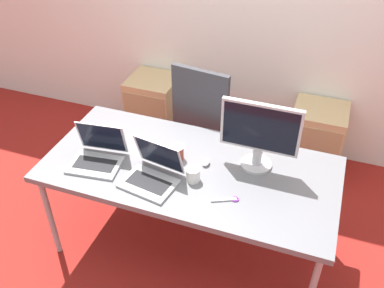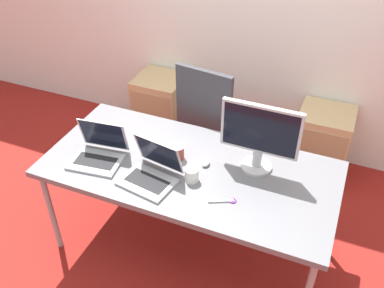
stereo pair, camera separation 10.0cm
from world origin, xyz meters
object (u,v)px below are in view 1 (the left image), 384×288
monitor (260,134)px  coffee_cup_white (193,175)px  mouse (206,163)px  coffee_cup_brown (177,152)px  laptop_left (97,155)px  cabinet_right (315,139)px  cabinet_left (154,107)px  laptop_right (152,174)px  office_chair (210,135)px

monitor → coffee_cup_white: (-0.33, -0.27, -0.20)m
mouse → coffee_cup_brown: size_ratio=0.71×
laptop_left → mouse: (0.66, 0.21, -0.03)m
monitor → coffee_cup_brown: bearing=-168.2°
coffee_cup_brown → cabinet_right: bearing=54.3°
cabinet_left → coffee_cup_white: coffee_cup_white is taller
laptop_left → laptop_right: bearing=-6.0°
office_chair → coffee_cup_white: office_chair is taller
office_chair → monitor: 0.97m
coffee_cup_white → monitor: bearing=38.9°
monitor → coffee_cup_white: bearing=-141.1°
office_chair → mouse: bearing=-74.5°
mouse → coffee_cup_brown: bearing=-179.0°
laptop_right → monitor: monitor is taller
cabinet_right → laptop_right: (-0.88, -1.37, 0.48)m
office_chair → monitor: bearing=-50.9°
laptop_left → monitor: bearing=17.7°
cabinet_left → mouse: mouse is taller
office_chair → coffee_cup_white: (0.17, -0.88, 0.35)m
office_chair → coffee_cup_white: bearing=-79.0°
laptop_left → monitor: size_ratio=0.71×
laptop_left → coffee_cup_brown: (0.47, 0.20, -0.00)m
monitor → coffee_cup_white: size_ratio=5.50×
cabinet_right → laptop_left: (-1.28, -1.33, 0.48)m
laptop_left → coffee_cup_brown: bearing=23.5°
laptop_left → laptop_right: (0.40, -0.04, -0.00)m
cabinet_left → coffee_cup_white: 1.62m
laptop_left → coffee_cup_white: bearing=3.6°
cabinet_right → coffee_cup_brown: 1.47m
office_chair → coffee_cup_brown: size_ratio=11.28×
laptop_left → mouse: bearing=17.4°
cabinet_right → laptop_right: 1.70m
cabinet_left → cabinet_right: 1.50m
office_chair → cabinet_left: bearing=148.9°
cabinet_left → laptop_left: 1.43m
office_chair → coffee_cup_white: 0.96m
cabinet_left → coffee_cup_brown: (0.69, -1.13, 0.48)m
cabinet_right → mouse: (-0.62, -1.13, 0.45)m
cabinet_left → laptop_right: (0.62, -1.37, 0.48)m
office_chair → mouse: 0.81m
office_chair → monitor: (0.50, -0.61, 0.55)m
office_chair → coffee_cup_brown: 0.80m
coffee_cup_white → coffee_cup_brown: 0.23m
office_chair → laptop_left: office_chair is taller
office_chair → laptop_right: office_chair is taller
office_chair → laptop_right: 1.03m
cabinet_left → mouse: bearing=-51.9°
laptop_left → coffee_cup_brown: laptop_left is taller
laptop_left → laptop_right: size_ratio=0.98×
coffee_cup_brown → laptop_left: bearing=-156.5°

